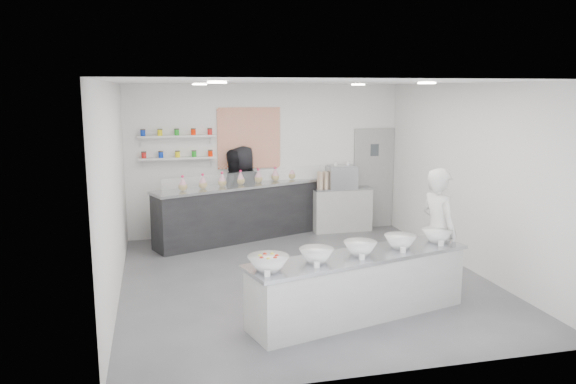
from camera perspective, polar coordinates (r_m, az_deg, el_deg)
The scene contains 26 objects.
floor at distance 8.77m, azimuth 1.72°, elevation -8.91°, with size 6.00×6.00×0.00m, color #515156.
ceiling at distance 8.28m, azimuth 1.84°, elevation 11.09°, with size 6.00×6.00×0.00m, color white.
back_wall at distance 11.29m, azimuth -2.23°, elevation 3.27°, with size 5.50×5.50×0.00m, color white.
left_wall at distance 8.13m, azimuth -17.28°, elevation 0.01°, with size 6.00×6.00×0.00m, color white.
right_wall at distance 9.49m, azimuth 18.03°, elevation 1.41°, with size 6.00×6.00×0.00m, color white.
back_door at distance 11.98m, azimuth 8.67°, elevation 1.40°, with size 0.88×0.04×2.10m, color gray.
pattern_panel at distance 11.15m, azimuth -3.99°, elevation 5.49°, with size 1.25×0.03×1.20m, color #CC3D06.
jar_shelf_lower at distance 10.97m, azimuth -11.15°, elevation 3.40°, with size 1.45×0.22×0.04m, color silver.
jar_shelf_upper at distance 10.93m, azimuth -11.22°, elevation 5.59°, with size 1.45×0.22×0.04m, color silver.
preserve_jars at distance 10.92m, azimuth -11.19°, elevation 4.85°, with size 1.45×0.10×0.56m, color red, non-canonical shape.
downlight_0 at distance 7.03m, azimuth -7.23°, elevation 10.98°, with size 0.24×0.24×0.02m, color white.
downlight_1 at distance 7.85m, azimuth 13.92°, elevation 10.69°, with size 0.24×0.24×0.02m, color white.
downlight_2 at distance 9.62m, azimuth -8.97°, elevation 10.76°, with size 0.24×0.24×0.02m, color white.
downlight_3 at distance 10.23m, azimuth 7.14°, elevation 10.77°, with size 0.24×0.24×0.02m, color white.
prep_counter at distance 7.35m, azimuth 7.25°, elevation -9.44°, with size 3.05×0.69×0.83m, color #B3B3AF.
back_bar at distance 10.96m, azimuth -4.79°, elevation -2.06°, with size 3.50×0.64×1.09m, color black.
sneeze_guard at distance 10.57m, azimuth -4.02°, elevation 1.30°, with size 3.45×0.01×0.30m, color white.
espresso_ledge at distance 11.65m, azimuth 5.52°, elevation -1.77°, with size 1.22×0.39×0.91m, color #B3B3AF.
espresso_machine at distance 11.52m, azimuth 5.46°, elevation 1.52°, with size 0.58×0.40×0.45m, color #93969E.
cup_stacks at distance 11.41m, azimuth 3.56°, elevation 1.20°, with size 0.24×0.24×0.34m, color #C7A791, non-canonical shape.
prep_bowls at distance 7.19m, azimuth 7.34°, elevation -5.68°, with size 3.02×0.52×0.17m, color white, non-canonical shape.
label_cards at distance 6.70m, azimuth 7.77°, elevation -7.35°, with size 2.66×0.04×0.07m, color white, non-canonical shape.
cookie_bags at distance 10.83m, azimuth -4.84°, elevation 1.48°, with size 2.56×0.16×0.28m, color pink, non-canonical shape.
woman_prep at distance 8.23m, azimuth 15.02°, elevation -3.94°, with size 0.67×0.44×1.82m, color silver.
staff_left at distance 11.12m, azimuth -5.63°, elevation -0.15°, with size 0.85×0.66×1.75m, color black.
staff_right at distance 11.14m, azimuth -4.54°, elevation 0.06°, with size 0.89×0.58×1.81m, color black.
Camera 1 is at (-2.18, -7.98, 2.90)m, focal length 35.00 mm.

